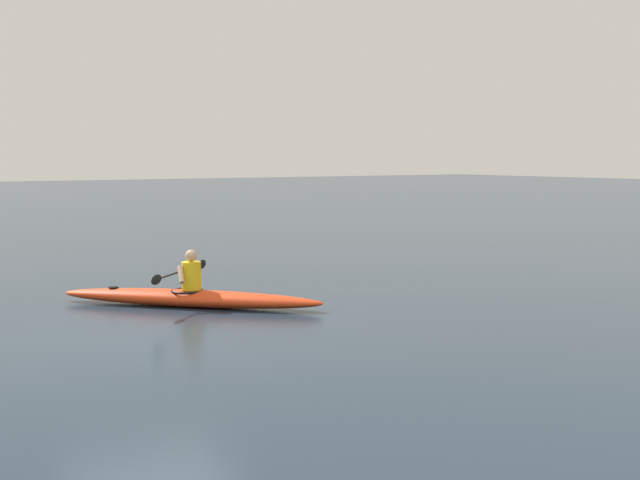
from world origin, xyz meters
The scene contains 3 objects.
ground_plane centered at (0.00, 0.00, 0.00)m, with size 160.00×160.00×0.00m, color #1E2D3D.
kayak centered at (-1.45, -1.80, 0.15)m, with size 3.84×4.04×0.30m.
kayaker centered at (-1.46, -1.79, 0.60)m, with size 1.80×1.69×0.72m.
Camera 1 is at (4.63, 11.77, 2.67)m, focal length 46.88 mm.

